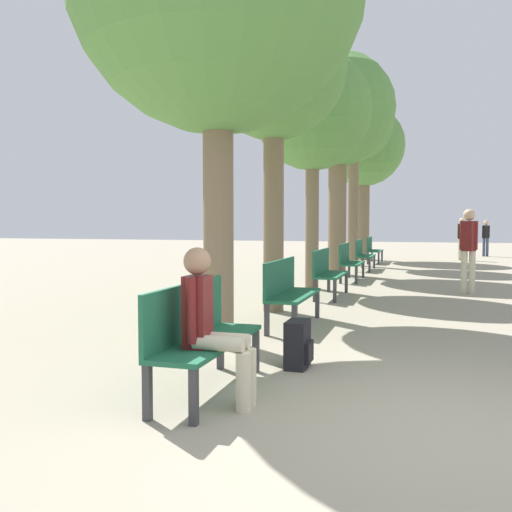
{
  "coord_description": "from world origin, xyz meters",
  "views": [
    {
      "loc": [
        -0.12,
        -4.1,
        1.47
      ],
      "look_at": [
        -3.52,
        7.23,
        0.77
      ],
      "focal_mm": 40.0,
      "sensor_mm": 36.0,
      "label": 1
    }
  ],
  "objects_px": {
    "person_seated": "(211,321)",
    "backpack": "(298,344)",
    "pedestrian_mid": "(486,236)",
    "pedestrian_near": "(469,245)",
    "bench_row_2": "(327,270)",
    "bench_row_0": "(198,330)",
    "tree_row_5": "(364,147)",
    "bench_row_1": "(288,288)",
    "bench_row_4": "(363,253)",
    "pedestrian_far": "(462,236)",
    "tree_row_3": "(338,112)",
    "tree_row_1": "(274,70)",
    "bench_row_3": "(349,259)",
    "tree_row_2": "(313,112)",
    "tree_row_4": "(354,123)",
    "bench_row_5": "(373,248)"
  },
  "relations": [
    {
      "from": "bench_row_2",
      "to": "person_seated",
      "type": "height_order",
      "value": "person_seated"
    },
    {
      "from": "pedestrian_mid",
      "to": "backpack",
      "type": "bearing_deg",
      "value": -99.99
    },
    {
      "from": "bench_row_0",
      "to": "backpack",
      "type": "distance_m",
      "value": 1.28
    },
    {
      "from": "tree_row_3",
      "to": "tree_row_2",
      "type": "bearing_deg",
      "value": -90.0
    },
    {
      "from": "bench_row_4",
      "to": "pedestrian_near",
      "type": "relative_size",
      "value": 0.95
    },
    {
      "from": "tree_row_2",
      "to": "bench_row_0",
      "type": "bearing_deg",
      "value": -86.03
    },
    {
      "from": "bench_row_1",
      "to": "bench_row_4",
      "type": "bearing_deg",
      "value": 90.0
    },
    {
      "from": "tree_row_2",
      "to": "person_seated",
      "type": "distance_m",
      "value": 8.8
    },
    {
      "from": "bench_row_4",
      "to": "tree_row_4",
      "type": "height_order",
      "value": "tree_row_4"
    },
    {
      "from": "tree_row_5",
      "to": "backpack",
      "type": "relative_size",
      "value": 12.64
    },
    {
      "from": "bench_row_0",
      "to": "bench_row_4",
      "type": "xyz_separation_m",
      "value": [
        0.0,
        13.2,
        0.0
      ]
    },
    {
      "from": "bench_row_4",
      "to": "tree_row_2",
      "type": "height_order",
      "value": "tree_row_2"
    },
    {
      "from": "bench_row_5",
      "to": "bench_row_2",
      "type": "bearing_deg",
      "value": -90.0
    },
    {
      "from": "bench_row_5",
      "to": "person_seated",
      "type": "xyz_separation_m",
      "value": [
        0.24,
        -16.81,
        0.14
      ]
    },
    {
      "from": "bench_row_0",
      "to": "pedestrian_near",
      "type": "xyz_separation_m",
      "value": [
        2.71,
        7.98,
        0.46
      ]
    },
    {
      "from": "backpack",
      "to": "pedestrian_mid",
      "type": "distance_m",
      "value": 21.25
    },
    {
      "from": "tree_row_3",
      "to": "tree_row_5",
      "type": "relative_size",
      "value": 1.02
    },
    {
      "from": "tree_row_4",
      "to": "pedestrian_mid",
      "type": "xyz_separation_m",
      "value": [
        4.88,
        6.87,
        -3.93
      ]
    },
    {
      "from": "bench_row_0",
      "to": "tree_row_5",
      "type": "bearing_deg",
      "value": 91.7
    },
    {
      "from": "bench_row_2",
      "to": "pedestrian_far",
      "type": "distance_m",
      "value": 12.77
    },
    {
      "from": "bench_row_4",
      "to": "tree_row_4",
      "type": "relative_size",
      "value": 0.26
    },
    {
      "from": "tree_row_1",
      "to": "tree_row_2",
      "type": "relative_size",
      "value": 1.0
    },
    {
      "from": "tree_row_1",
      "to": "person_seated",
      "type": "distance_m",
      "value": 5.92
    },
    {
      "from": "person_seated",
      "to": "bench_row_1",
      "type": "bearing_deg",
      "value": 93.75
    },
    {
      "from": "bench_row_0",
      "to": "person_seated",
      "type": "bearing_deg",
      "value": -52.47
    },
    {
      "from": "bench_row_3",
      "to": "tree_row_3",
      "type": "distance_m",
      "value": 4.35
    },
    {
      "from": "tree_row_4",
      "to": "tree_row_1",
      "type": "bearing_deg",
      "value": -90.0
    },
    {
      "from": "bench_row_0",
      "to": "tree_row_1",
      "type": "bearing_deg",
      "value": 96.82
    },
    {
      "from": "bench_row_2",
      "to": "pedestrian_far",
      "type": "relative_size",
      "value": 1.0
    },
    {
      "from": "bench_row_1",
      "to": "tree_row_4",
      "type": "relative_size",
      "value": 0.26
    },
    {
      "from": "tree_row_2",
      "to": "pedestrian_near",
      "type": "distance_m",
      "value": 4.34
    },
    {
      "from": "tree_row_2",
      "to": "bench_row_5",
      "type": "bearing_deg",
      "value": 86.39
    },
    {
      "from": "bench_row_3",
      "to": "tree_row_2",
      "type": "height_order",
      "value": "tree_row_2"
    },
    {
      "from": "bench_row_2",
      "to": "bench_row_3",
      "type": "distance_m",
      "value": 3.3
    },
    {
      "from": "person_seated",
      "to": "backpack",
      "type": "distance_m",
      "value": 1.49
    },
    {
      "from": "tree_row_3",
      "to": "bench_row_3",
      "type": "bearing_deg",
      "value": -71.36
    },
    {
      "from": "tree_row_1",
      "to": "pedestrian_mid",
      "type": "xyz_separation_m",
      "value": [
        4.88,
        17.41,
        -3.06
      ]
    },
    {
      "from": "tree_row_5",
      "to": "person_seated",
      "type": "distance_m",
      "value": 19.05
    },
    {
      "from": "bench_row_4",
      "to": "bench_row_2",
      "type": "bearing_deg",
      "value": -90.0
    },
    {
      "from": "bench_row_0",
      "to": "person_seated",
      "type": "distance_m",
      "value": 0.41
    },
    {
      "from": "tree_row_3",
      "to": "pedestrian_far",
      "type": "xyz_separation_m",
      "value": [
        3.74,
        7.44,
        -3.6
      ]
    },
    {
      "from": "tree_row_5",
      "to": "pedestrian_far",
      "type": "bearing_deg",
      "value": 9.13
    },
    {
      "from": "tree_row_3",
      "to": "person_seated",
      "type": "xyz_separation_m",
      "value": [
        0.78,
        -11.83,
        -3.86
      ]
    },
    {
      "from": "person_seated",
      "to": "pedestrian_near",
      "type": "height_order",
      "value": "pedestrian_near"
    },
    {
      "from": "bench_row_2",
      "to": "tree_row_2",
      "type": "bearing_deg",
      "value": 113.4
    },
    {
      "from": "bench_row_0",
      "to": "bench_row_4",
      "type": "bearing_deg",
      "value": 90.0
    },
    {
      "from": "tree_row_3",
      "to": "pedestrian_mid",
      "type": "height_order",
      "value": "tree_row_3"
    },
    {
      "from": "bench_row_2",
      "to": "pedestrian_mid",
      "type": "xyz_separation_m",
      "value": [
        4.34,
        15.37,
        0.35
      ]
    },
    {
      "from": "tree_row_4",
      "to": "backpack",
      "type": "height_order",
      "value": "tree_row_4"
    },
    {
      "from": "tree_row_5",
      "to": "pedestrian_near",
      "type": "bearing_deg",
      "value": -72.56
    }
  ]
}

